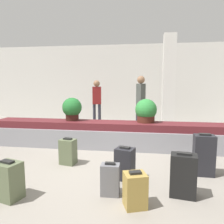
% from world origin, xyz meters
% --- Properties ---
extents(ground_plane, '(18.00, 18.00, 0.00)m').
position_xyz_m(ground_plane, '(0.00, 0.00, 0.00)').
color(ground_plane, gray).
extents(back_wall, '(18.00, 0.06, 3.20)m').
position_xyz_m(back_wall, '(0.00, 5.34, 1.60)').
color(back_wall, silver).
rests_on(back_wall, ground_plane).
extents(carousel, '(6.33, 0.76, 0.64)m').
position_xyz_m(carousel, '(0.00, 1.30, 0.30)').
color(carousel, gray).
rests_on(carousel, ground_plane).
extents(pillar, '(0.40, 0.40, 3.20)m').
position_xyz_m(pillar, '(1.58, 3.57, 1.60)').
color(pillar, silver).
rests_on(pillar, ground_plane).
extents(suitcase_0, '(0.34, 0.28, 0.53)m').
position_xyz_m(suitcase_0, '(-0.69, 0.01, 0.25)').
color(suitcase_0, '#5B6647').
rests_on(suitcase_0, ground_plane).
extents(suitcase_1, '(0.40, 0.35, 0.55)m').
position_xyz_m(suitcase_1, '(-1.05, -1.38, 0.26)').
color(suitcase_1, '#5B6647').
rests_on(suitcase_1, ground_plane).
extents(suitcase_2, '(0.35, 0.32, 0.56)m').
position_xyz_m(suitcase_2, '(0.49, -0.51, 0.27)').
color(suitcase_2, '#232328').
rests_on(suitcase_2, ground_plane).
extents(suitcase_3, '(0.27, 0.19, 0.49)m').
position_xyz_m(suitcase_3, '(0.33, -1.06, 0.23)').
color(suitcase_3, slate).
rests_on(suitcase_3, ground_plane).
extents(suitcase_4, '(0.35, 0.25, 0.74)m').
position_xyz_m(suitcase_4, '(1.84, -0.13, 0.36)').
color(suitcase_4, '#232328').
rests_on(suitcase_4, ground_plane).
extents(suitcase_5, '(0.34, 0.33, 0.48)m').
position_xyz_m(suitcase_5, '(0.70, -1.32, 0.23)').
color(suitcase_5, '#A3843D').
rests_on(suitcase_5, ground_plane).
extents(suitcase_6, '(0.39, 0.29, 0.64)m').
position_xyz_m(suitcase_6, '(1.36, -0.94, 0.31)').
color(suitcase_6, black).
rests_on(suitcase_6, ground_plane).
extents(potted_plant_0, '(0.50, 0.50, 0.59)m').
position_xyz_m(potted_plant_0, '(-1.06, 1.39, 0.94)').
color(potted_plant_0, '#381914').
rests_on(potted_plant_0, carousel).
extents(potted_plant_1, '(0.53, 0.53, 0.58)m').
position_xyz_m(potted_plant_1, '(0.83, 1.39, 0.91)').
color(potted_plant_1, '#4C2319').
rests_on(potted_plant_1, carousel).
extents(traveler_0, '(0.36, 0.26, 1.71)m').
position_xyz_m(traveler_0, '(-0.98, 4.00, 1.02)').
color(traveler_0, '#282833').
rests_on(traveler_0, ground_plane).
extents(traveler_1, '(0.32, 0.37, 1.84)m').
position_xyz_m(traveler_1, '(0.66, 3.45, 1.12)').
color(traveler_1, '#282833').
rests_on(traveler_1, ground_plane).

